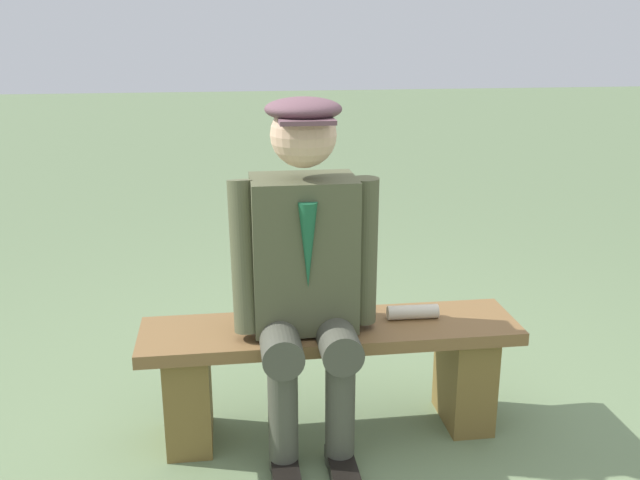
{
  "coord_description": "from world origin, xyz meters",
  "views": [
    {
      "loc": [
        0.39,
        2.53,
        1.59
      ],
      "look_at": [
        0.04,
        0.0,
        0.81
      ],
      "focal_mm": 39.98,
      "sensor_mm": 36.0,
      "label": 1
    }
  ],
  "objects": [
    {
      "name": "ground_plane",
      "position": [
        0.0,
        0.0,
        0.0
      ],
      "size": [
        30.0,
        30.0,
        0.0
      ],
      "primitive_type": "plane",
      "color": "#667C54"
    },
    {
      "name": "bench",
      "position": [
        0.0,
        0.0,
        0.29
      ],
      "size": [
        1.47,
        0.36,
        0.46
      ],
      "color": "brown",
      "rests_on": "ground"
    },
    {
      "name": "seated_man",
      "position": [
        0.1,
        0.05,
        0.75
      ],
      "size": [
        0.56,
        0.55,
        1.34
      ],
      "color": "#4D4F35",
      "rests_on": "ground"
    },
    {
      "name": "rolled_magazine",
      "position": [
        -0.33,
        -0.02,
        0.49
      ],
      "size": [
        0.2,
        0.06,
        0.06
      ],
      "primitive_type": "cylinder",
      "rotation": [
        0.0,
        1.57,
        -0.03
      ],
      "color": "beige",
      "rests_on": "bench"
    }
  ]
}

